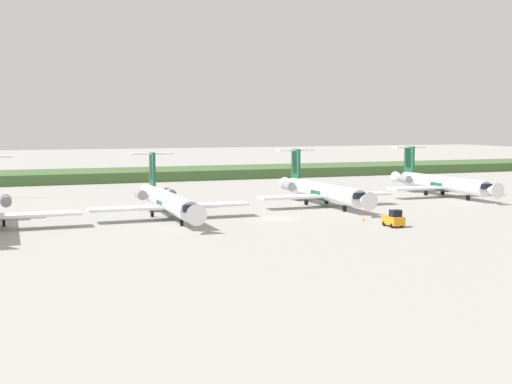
# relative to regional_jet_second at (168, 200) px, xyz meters

# --- Properties ---
(ground_plane) EXTENTS (500.00, 500.00, 0.00)m
(ground_plane) POSITION_rel_regional_jet_second_xyz_m (14.41, 23.97, -2.54)
(ground_plane) COLOR #9E9B96
(grass_berm) EXTENTS (320.00, 20.00, 2.38)m
(grass_berm) POSITION_rel_regional_jet_second_xyz_m (14.41, 68.55, -1.35)
(grass_berm) COLOR #426033
(grass_berm) RESTS_ON ground
(regional_jet_second) EXTENTS (22.81, 31.00, 9.00)m
(regional_jet_second) POSITION_rel_regional_jet_second_xyz_m (0.00, 0.00, 0.00)
(regional_jet_second) COLOR white
(regional_jet_second) RESTS_ON ground
(regional_jet_third) EXTENTS (22.81, 31.00, 9.00)m
(regional_jet_third) POSITION_rel_regional_jet_second_xyz_m (26.99, 5.28, 0.00)
(regional_jet_third) COLOR white
(regional_jet_third) RESTS_ON ground
(regional_jet_fourth) EXTENTS (22.81, 31.00, 9.00)m
(regional_jet_fourth) POSITION_rel_regional_jet_second_xyz_m (54.38, 10.81, 0.00)
(regional_jet_fourth) COLOR white
(regional_jet_fourth) RESTS_ON ground
(baggage_tug) EXTENTS (1.72, 3.20, 2.30)m
(baggage_tug) POSITION_rel_regional_jet_second_xyz_m (25.88, -18.36, -1.53)
(baggage_tug) COLOR orange
(baggage_tug) RESTS_ON ground
(safety_cone_front_marker) EXTENTS (0.44, 0.44, 0.55)m
(safety_cone_front_marker) POSITION_rel_regional_jet_second_xyz_m (24.72, -12.58, -2.26)
(safety_cone_front_marker) COLOR orange
(safety_cone_front_marker) RESTS_ON ground
(safety_cone_mid_marker) EXTENTS (0.44, 0.44, 0.55)m
(safety_cone_mid_marker) POSITION_rel_regional_jet_second_xyz_m (28.20, -12.80, -2.26)
(safety_cone_mid_marker) COLOR orange
(safety_cone_mid_marker) RESTS_ON ground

